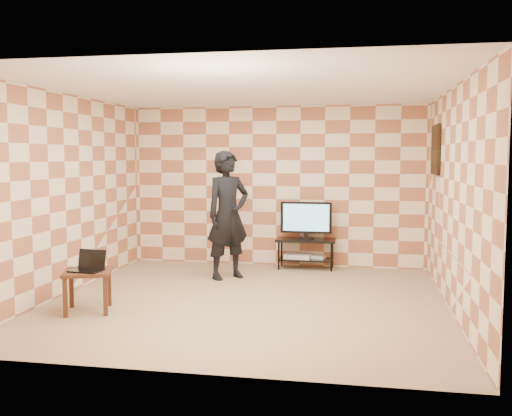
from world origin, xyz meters
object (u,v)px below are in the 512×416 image
(tv_stand, at_px, (306,247))
(side_table, at_px, (88,278))
(tv, at_px, (306,218))
(person, at_px, (228,215))

(tv_stand, height_order, side_table, same)
(tv, distance_m, person, 1.45)
(tv, relative_size, person, 0.43)
(side_table, bearing_deg, tv_stand, 52.87)
(side_table, xyz_separation_m, person, (1.23, 2.13, 0.56))
(tv_stand, relative_size, person, 0.50)
(tv_stand, bearing_deg, tv, -88.54)
(tv, bearing_deg, side_table, -127.15)
(tv_stand, xyz_separation_m, side_table, (-2.33, -3.07, 0.05))
(tv, distance_m, side_table, 3.88)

